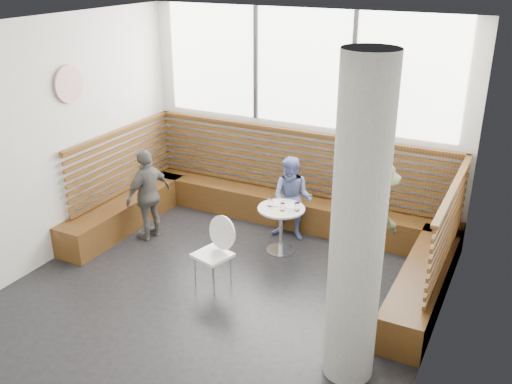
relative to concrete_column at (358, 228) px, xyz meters
The scene contains 15 objects.
room 1.95m from the concrete_column, 161.90° to the left, with size 5.00×5.00×3.20m.
booth 3.24m from the concrete_column, 127.94° to the left, with size 5.00×2.50×1.44m.
concrete_column is the anchor object (origin of this frame).
wall_art 4.48m from the concrete_column, 166.94° to the left, with size 0.50×0.50×0.03m, color white.
cafe_table 2.79m from the concrete_column, 129.99° to the left, with size 0.65×0.65×0.67m.
cafe_chair 2.42m from the concrete_column, 158.22° to the left, with size 0.43×0.43×0.91m.
adult_man 1.84m from the concrete_column, 100.51° to the left, with size 1.08×0.62×1.68m, color #4E573A.
child_back 3.10m from the concrete_column, 124.83° to the left, with size 0.60×0.47×1.24m, color #6371AD.
child_left 3.95m from the concrete_column, 157.13° to the left, with size 0.79×0.33×1.35m, color #5B5952.
plate_near 2.86m from the concrete_column, 131.22° to the left, with size 0.21×0.21×0.01m, color white.
plate_far 2.73m from the concrete_column, 126.76° to the left, with size 0.21×0.21×0.01m, color white.
glass_left 2.79m from the concrete_column, 132.90° to the left, with size 0.07×0.07×0.11m, color white.
glass_mid 2.61m from the concrete_column, 130.15° to the left, with size 0.07×0.07×0.11m, color white.
glass_right 2.57m from the concrete_column, 125.64° to the left, with size 0.07×0.07×0.12m, color white.
menu_card 2.56m from the concrete_column, 131.83° to the left, with size 0.19×0.13×0.00m, color #A5C64C.
Camera 1 is at (3.12, -5.14, 3.90)m, focal length 40.00 mm.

